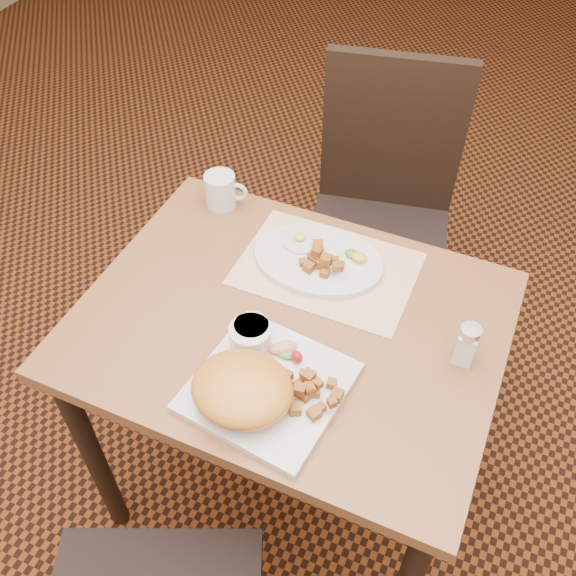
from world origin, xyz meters
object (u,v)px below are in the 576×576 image
Objects in this scene: table at (289,350)px; chair_far at (382,205)px; salt_shaker at (467,344)px; plate_oval at (318,260)px; plate_square at (269,387)px; coffee_mug at (221,190)px.

table is 0.70m from chair_far.
chair_far is 0.79m from salt_shaker.
chair_far is 3.19× the size of plate_oval.
chair_far is at bearing 118.87° from salt_shaker.
plate_square is (0.03, -0.88, 0.22)m from chair_far.
plate_square is at bearing -53.27° from coffee_mug.
table is 0.22m from plate_oval.
table is at bearing 100.85° from plate_square.
table is 0.45m from coffee_mug.
table is 0.22m from plate_square.
plate_oval is (-0.04, 0.36, 0.00)m from plate_square.
chair_far is at bearing 91.97° from plate_square.
salt_shaker is (0.37, -0.14, 0.04)m from plate_oval.
chair_far reaches higher than plate_square.
coffee_mug is at bearing 40.93° from chair_far.
table is at bearing -173.23° from salt_shaker.
plate_square is at bearing -145.83° from salt_shaker.
plate_oval reaches higher than table.
plate_square reaches higher than table.
plate_square is 0.92× the size of plate_oval.
table is 2.96× the size of plate_oval.
salt_shaker is 0.72m from coffee_mug.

